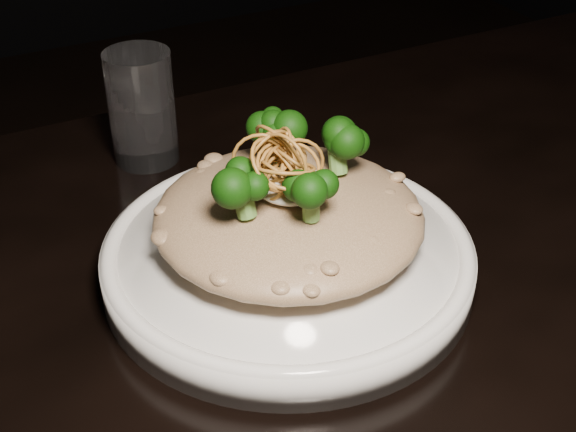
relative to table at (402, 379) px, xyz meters
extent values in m
cube|color=black|center=(0.00, 0.00, 0.06)|extent=(1.10, 0.80, 0.04)
cylinder|color=black|center=(0.48, 0.33, -0.31)|extent=(0.05, 0.05, 0.71)
cylinder|color=white|center=(-0.07, 0.07, 0.10)|extent=(0.28, 0.28, 0.03)
ellipsoid|color=brown|center=(-0.06, 0.07, 0.13)|extent=(0.20, 0.20, 0.04)
ellipsoid|color=silver|center=(-0.06, 0.07, 0.16)|extent=(0.05, 0.05, 0.01)
cylinder|color=silver|center=(-0.10, 0.29, 0.14)|extent=(0.07, 0.07, 0.11)
camera|label=1|loc=(-0.29, -0.36, 0.46)|focal=50.00mm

